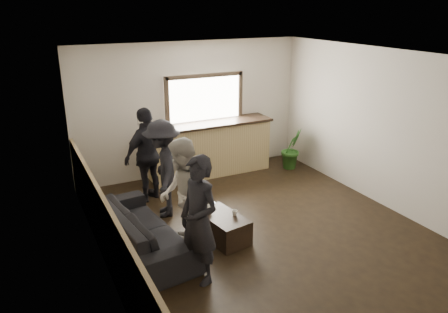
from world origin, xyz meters
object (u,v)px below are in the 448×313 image
bar_counter (210,145)px  potted_plant (292,148)px  cup_b (235,213)px  person_c (163,169)px  person_a (199,220)px  cup_a (208,209)px  coffee_table (222,227)px  sofa (143,229)px  person_b (182,196)px  person_d (148,154)px

bar_counter → potted_plant: (1.77, -0.50, -0.19)m
cup_b → person_c: size_ratio=0.05×
person_a → person_c: person_a is taller
bar_counter → cup_a: (-1.14, -2.42, -0.19)m
coffee_table → person_c: person_c is taller
cup_a → person_c: (-0.38, 1.00, 0.40)m
coffee_table → potted_plant: 3.50m
sofa → potted_plant: bearing=-71.9°
cup_b → potted_plant: 3.41m
potted_plant → person_b: 4.06m
bar_counter → person_b: (-1.65, -2.64, 0.22)m
person_a → cup_a: bearing=133.7°
bar_counter → person_a: size_ratio=1.55×
cup_b → person_c: 1.53m
coffee_table → cup_b: (0.17, -0.07, 0.24)m
cup_a → person_a: 1.26m
person_a → person_d: size_ratio=0.99×
cup_b → potted_plant: potted_plant is taller
bar_counter → cup_b: 2.83m
cup_b → sofa: bearing=165.8°
coffee_table → person_d: bearing=106.4°
cup_b → person_c: bearing=118.9°
person_b → sofa: bearing=-96.6°
cup_a → person_a: person_a is taller
bar_counter → sofa: 3.23m
sofa → cup_b: size_ratio=24.65×
coffee_table → person_a: bearing=-132.0°
potted_plant → person_c: 3.45m
person_d → person_a: bearing=62.8°
potted_plant → person_b: size_ratio=0.52×
coffee_table → cup_a: 0.37m
sofa → cup_a: 1.05m
person_d → cup_a: bearing=79.7°
cup_a → potted_plant: potted_plant is taller
cup_a → person_c: 1.14m
coffee_table → bar_counter: bearing=69.4°
bar_counter → sofa: bar_counter is taller
bar_counter → person_a: bar_counter is taller
potted_plant → person_b: person_b is taller
potted_plant → person_d: 3.37m
cup_b → person_c: (-0.71, 1.29, 0.41)m
person_b → person_d: person_d is taller
cup_a → person_c: person_c is taller
coffee_table → person_d: (-0.57, 1.95, 0.68)m
coffee_table → cup_a: cup_a is taller
person_b → person_a: bearing=15.1°
sofa → person_d: person_d is taller
person_b → cup_b: bearing=105.9°
cup_a → person_a: bearing=-119.4°
cup_a → person_c: bearing=111.0°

